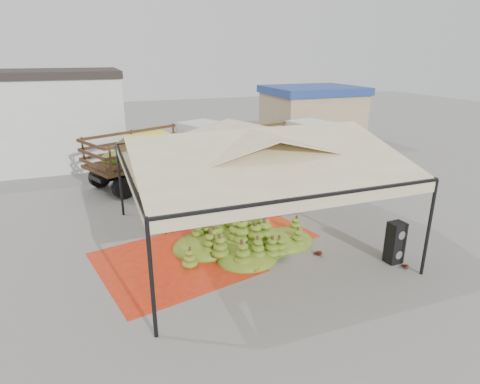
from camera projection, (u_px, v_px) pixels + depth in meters
name	position (u px, v px, depth m)	size (l,w,h in m)	color
ground	(250.00, 240.00, 14.35)	(90.00, 90.00, 0.00)	slate
canopy_tent	(250.00, 150.00, 13.26)	(8.10, 8.10, 4.00)	black
building_tan	(312.00, 116.00, 28.48)	(6.30, 5.30, 4.10)	tan
tarp_left	(174.00, 262.00, 12.83)	(4.48, 4.27, 0.01)	red
tarp_right	(242.00, 229.00, 15.17)	(4.07, 4.27, 0.01)	red
banana_heap	(247.00, 231.00, 13.77)	(5.12, 4.20, 1.10)	#517718
hand_yellow_a	(255.00, 269.00, 12.23)	(0.44, 0.36, 0.20)	#B29923
hand_yellow_b	(280.00, 251.00, 13.36)	(0.38, 0.31, 0.17)	#B38223
hand_red_a	(403.00, 266.00, 12.41)	(0.42, 0.34, 0.19)	#582014
hand_red_b	(316.00, 253.00, 13.15)	(0.50, 0.41, 0.23)	#501F12
hand_green	(261.00, 265.00, 12.45)	(0.39, 0.32, 0.18)	#4A7418
hanging_bunches	(264.00, 172.00, 13.18)	(1.74, 0.24, 0.20)	#527217
speaker_stack	(395.00, 242.00, 12.63)	(0.52, 0.46, 1.36)	black
banana_leaves	(174.00, 234.00, 14.84)	(0.96, 1.36, 3.70)	#22731E
vendor	(214.00, 175.00, 18.69)	(0.68, 0.45, 1.86)	gray
truck_left	(168.00, 148.00, 20.89)	(8.07, 5.57, 2.64)	#453317
truck_right	(279.00, 143.00, 22.26)	(7.76, 3.99, 2.54)	#513A1B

